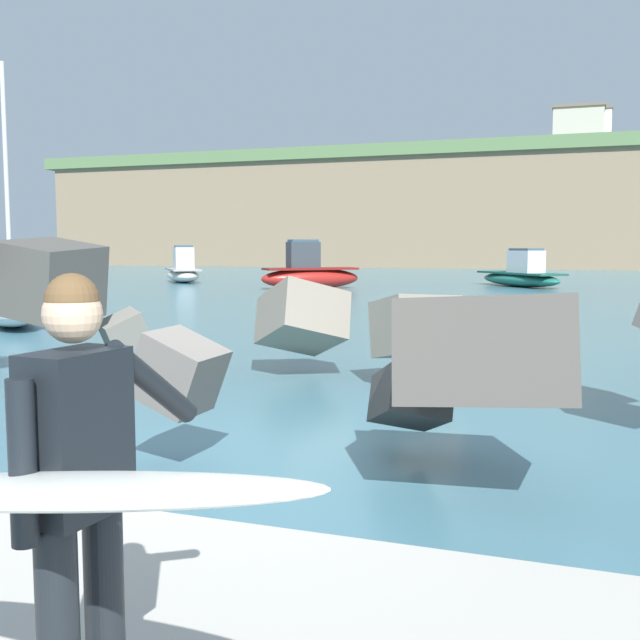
{
  "coord_description": "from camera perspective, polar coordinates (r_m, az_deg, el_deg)",
  "views": [
    {
      "loc": [
        3.11,
        -6.27,
        2.11
      ],
      "look_at": [
        0.7,
        0.5,
        1.4
      ],
      "focal_mm": 42.1,
      "sensor_mm": 36.0,
      "label": 1
    }
  ],
  "objects": [
    {
      "name": "ground_plane",
      "position": [
        7.31,
        -6.65,
        -11.18
      ],
      "size": [
        400.0,
        400.0,
        0.0
      ],
      "primitive_type": "plane",
      "color": "#42707F"
    },
    {
      "name": "breakwater_jetty",
      "position": [
        9.56,
        -4.81,
        1.64
      ],
      "size": [
        31.21,
        7.66,
        3.26
      ],
      "color": "#605B56",
      "rests_on": "ground"
    },
    {
      "name": "surfer_with_board",
      "position": [
        2.8,
        -18.92,
        -11.97
      ],
      "size": [
        2.11,
        1.24,
        1.78
      ],
      "color": "black",
      "rests_on": "walkway_path"
    },
    {
      "name": "boat_near_left",
      "position": [
        36.97,
        -0.83,
        3.55
      ],
      "size": [
        4.86,
        4.37,
        2.43
      ],
      "color": "maroon",
      "rests_on": "ground"
    },
    {
      "name": "boat_near_centre",
      "position": [
        44.5,
        -10.36,
        3.67
      ],
      "size": [
        3.99,
        4.43,
        2.16
      ],
      "color": "beige",
      "rests_on": "ground"
    },
    {
      "name": "boat_near_right",
      "position": [
        21.84,
        -22.45,
        1.04
      ],
      "size": [
        4.92,
        4.92,
        6.83
      ],
      "color": "white",
      "rests_on": "ground"
    },
    {
      "name": "boat_mid_right",
      "position": [
        40.62,
        15.04,
        3.32
      ],
      "size": [
        5.37,
        6.03,
        2.0
      ],
      "color": "#1E6656",
      "rests_on": "ground"
    },
    {
      "name": "headland_bluff",
      "position": [
        92.04,
        17.78,
        7.77
      ],
      "size": [
        109.42,
        43.57,
        11.89
      ],
      "color": "#847056",
      "rests_on": "ground"
    },
    {
      "name": "station_building_west",
      "position": [
        97.09,
        19.95,
        12.91
      ],
      "size": [
        4.4,
        7.41,
        6.12
      ],
      "color": "silver",
      "rests_on": "headland_bluff"
    },
    {
      "name": "station_building_central",
      "position": [
        93.06,
        19.04,
        13.16
      ],
      "size": [
        5.62,
        7.67,
        5.77
      ],
      "color": "#B2ADA3",
      "rests_on": "headland_bluff"
    }
  ]
}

